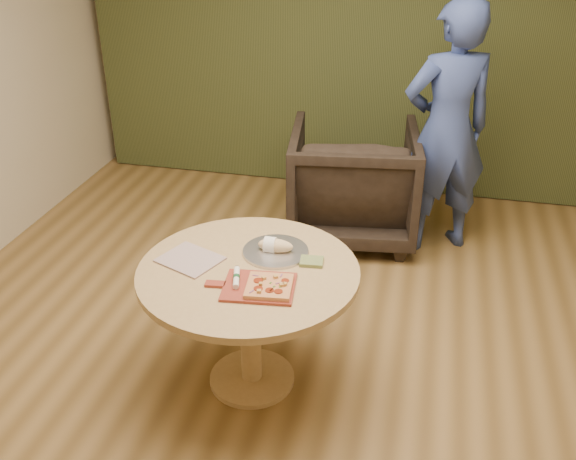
% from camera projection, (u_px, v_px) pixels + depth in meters
% --- Properties ---
extents(room_shell, '(5.04, 6.04, 2.84)m').
position_uv_depth(room_shell, '(283.00, 159.00, 2.91)').
color(room_shell, olive).
rests_on(room_shell, ground).
extents(curtain, '(4.80, 0.14, 2.78)m').
position_uv_depth(curtain, '(362.00, 31.00, 5.39)').
color(curtain, '#303819').
rests_on(curtain, ground).
extents(pedestal_table, '(1.16, 1.16, 0.75)m').
position_uv_depth(pedestal_table, '(249.00, 291.00, 3.38)').
color(pedestal_table, tan).
rests_on(pedestal_table, ground).
extents(pizza_paddle, '(0.46, 0.32, 0.01)m').
position_uv_depth(pizza_paddle, '(257.00, 287.00, 3.15)').
color(pizza_paddle, '#963726').
rests_on(pizza_paddle, pedestal_table).
extents(flatbread_pizza, '(0.24, 0.24, 0.04)m').
position_uv_depth(flatbread_pizza, '(269.00, 286.00, 3.12)').
color(flatbread_pizza, tan).
rests_on(flatbread_pizza, pizza_paddle).
extents(cutlery_roll, '(0.07, 0.20, 0.03)m').
position_uv_depth(cutlery_roll, '(236.00, 277.00, 3.18)').
color(cutlery_roll, white).
rests_on(cutlery_roll, pizza_paddle).
extents(newspaper, '(0.37, 0.35, 0.01)m').
position_uv_depth(newspaper, '(190.00, 260.00, 3.38)').
color(newspaper, beige).
rests_on(newspaper, pedestal_table).
extents(serving_tray, '(0.36, 0.36, 0.02)m').
position_uv_depth(serving_tray, '(276.00, 251.00, 3.45)').
color(serving_tray, silver).
rests_on(serving_tray, pedestal_table).
extents(bread_roll, '(0.19, 0.09, 0.09)m').
position_uv_depth(bread_roll, '(274.00, 245.00, 3.44)').
color(bread_roll, '#E4C58B').
rests_on(bread_roll, serving_tray).
extents(green_packet, '(0.13, 0.11, 0.02)m').
position_uv_depth(green_packet, '(312.00, 262.00, 3.36)').
color(green_packet, '#55662E').
rests_on(green_packet, pedestal_table).
extents(armchair, '(1.07, 1.01, 0.98)m').
position_uv_depth(armchair, '(353.00, 177.00, 4.97)').
color(armchair, black).
rests_on(armchair, ground).
extents(person_standing, '(0.81, 0.69, 1.87)m').
position_uv_depth(person_standing, '(446.00, 130.00, 4.61)').
color(person_standing, '#344786').
rests_on(person_standing, ground).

